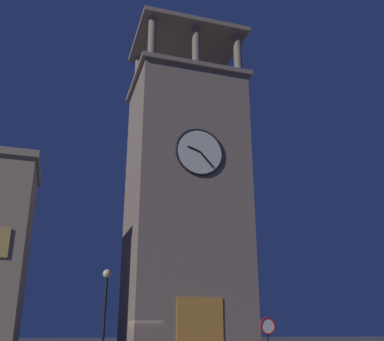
# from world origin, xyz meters

# --- Properties ---
(clocktower) EXTENTS (9.30, 7.81, 28.75)m
(clocktower) POSITION_xyz_m (-3.71, -2.54, 11.58)
(clocktower) COLOR gray
(clocktower) RESTS_ON ground_plane
(street_lamp) EXTENTS (0.44, 0.44, 4.88)m
(street_lamp) POSITION_xyz_m (3.21, 6.80, 3.43)
(street_lamp) COLOR black
(street_lamp) RESTS_ON ground_plane
(no_horn_sign) EXTENTS (0.78, 0.14, 2.50)m
(no_horn_sign) POSITION_xyz_m (-3.74, 10.83, 1.93)
(no_horn_sign) COLOR black
(no_horn_sign) RESTS_ON ground_plane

